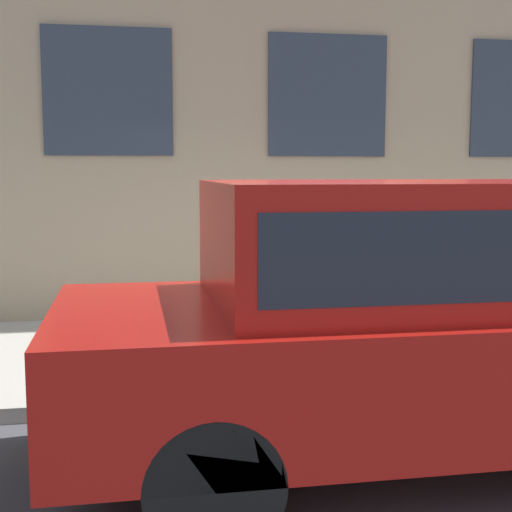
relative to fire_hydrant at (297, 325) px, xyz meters
name	(u,v)px	position (x,y,z in m)	size (l,w,h in m)	color
ground_plane	(274,409)	(-0.53, 0.31, -0.55)	(80.00, 80.00, 0.00)	#47474C
sidewalk	(242,351)	(1.06, 0.31, -0.49)	(3.19, 60.00, 0.12)	#B2ADA3
fire_hydrant	(297,325)	(0.00, 0.00, 0.00)	(0.37, 0.48, 0.84)	#2D7260
person	(215,279)	(0.23, 0.68, 0.38)	(0.33, 0.22, 1.35)	navy
parked_truck_red_near	(422,306)	(-1.71, -0.40, 0.48)	(1.93, 4.45, 1.81)	black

